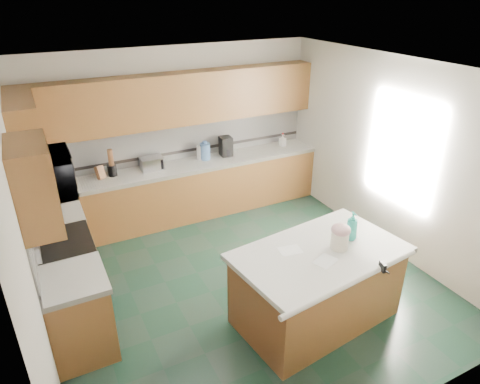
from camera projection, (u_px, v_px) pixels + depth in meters
floor at (242, 282)px, 5.58m from camera, size 4.60×4.60×0.00m
ceiling at (242, 70)px, 4.40m from camera, size 4.60×4.60×0.00m
wall_back at (176, 133)px, 6.85m from camera, size 4.60×0.04×2.70m
wall_front at (387, 310)px, 3.13m from camera, size 4.60×0.04×2.70m
wall_left at (24, 236)px, 4.05m from camera, size 0.04×4.60×2.70m
wall_right at (390, 156)px, 5.94m from camera, size 0.04×4.60×2.70m
back_base_cab at (186, 192)px, 7.00m from camera, size 4.60×0.60×0.86m
back_countertop at (185, 166)px, 6.80m from camera, size 4.60×0.64×0.06m
back_upper_cab at (178, 99)px, 6.44m from camera, size 4.60×0.33×0.78m
back_backsplash at (177, 141)px, 6.88m from camera, size 4.60×0.02×0.63m
back_accent_band at (178, 152)px, 6.96m from camera, size 4.60×0.01×0.05m
left_base_cab_rear at (62, 244)px, 5.61m from camera, size 0.60×0.82×0.86m
left_counter_rear at (55, 213)px, 5.41m from camera, size 0.64×0.82×0.06m
left_base_cab_front at (80, 316)px, 4.39m from camera, size 0.60×0.72×0.86m
left_counter_front at (72, 280)px, 4.19m from camera, size 0.64×0.72×0.06m
left_backsplash at (28, 220)px, 4.55m from camera, size 0.02×2.30×0.63m
left_accent_band at (32, 236)px, 4.64m from camera, size 0.01×2.30×0.05m
left_upper_cab_rear at (25, 132)px, 5.01m from camera, size 0.33×1.09×0.78m
left_upper_cab_front at (34, 186)px, 3.67m from camera, size 0.33×0.72×0.78m
range_body at (70, 276)px, 4.98m from camera, size 0.60×0.76×0.88m
range_oven_door at (96, 272)px, 5.11m from camera, size 0.02×0.68×0.55m
range_cooktop at (63, 243)px, 4.77m from camera, size 0.62×0.78×0.04m
range_handle at (94, 244)px, 4.96m from camera, size 0.02×0.66×0.02m
range_backguard at (35, 239)px, 4.62m from camera, size 0.06×0.76×0.18m
microwave at (48, 174)px, 4.41m from camera, size 0.50×0.73×0.41m
island_base at (317, 287)px, 4.80m from camera, size 1.85×1.20×0.86m
island_top at (320, 253)px, 4.60m from camera, size 1.97×1.32×0.06m
island_bullnose at (354, 282)px, 4.16m from camera, size 1.84×0.29×0.06m
treat_jar at (340, 240)px, 4.60m from camera, size 0.24×0.24×0.20m
treat_jar_lid at (341, 230)px, 4.54m from camera, size 0.21×0.21×0.13m
treat_jar_knob at (341, 226)px, 4.52m from camera, size 0.07×0.02×0.02m
treat_jar_knob_end_l at (339, 227)px, 4.51m from camera, size 0.04×0.04×0.04m
treat_jar_knob_end_r at (344, 225)px, 4.53m from camera, size 0.04×0.04×0.04m
soap_bottle_island at (352, 226)px, 4.73m from camera, size 0.15×0.15×0.34m
paper_sheet_a at (325, 261)px, 4.42m from camera, size 0.29×0.26×0.00m
paper_sheet_b at (290, 250)px, 4.60m from camera, size 0.26×0.21×0.00m
clamp_body at (382, 267)px, 4.31m from camera, size 0.06×0.11×0.09m
clamp_handle at (387, 272)px, 4.27m from camera, size 0.02×0.07×0.02m
knife_block at (100, 172)px, 6.26m from camera, size 0.15×0.17×0.21m
utensil_crock at (112, 170)px, 6.36m from camera, size 0.13×0.13×0.17m
utensil_bundle at (111, 157)px, 6.27m from camera, size 0.08×0.08×0.25m
toaster_oven at (152, 163)px, 6.57m from camera, size 0.34×0.23×0.20m
toaster_oven_door at (154, 166)px, 6.49m from camera, size 0.30×0.01×0.16m
paper_towel at (200, 153)px, 6.94m from camera, size 0.10×0.10×0.23m
paper_towel_base at (200, 159)px, 6.99m from camera, size 0.16×0.16×0.01m
water_jug at (205, 152)px, 6.93m from camera, size 0.17×0.17×0.27m
water_jug_neck at (205, 143)px, 6.86m from camera, size 0.08×0.08×0.04m
coffee_maker at (226, 146)px, 7.09m from camera, size 0.21×0.22×0.32m
coffee_carafe at (227, 152)px, 7.09m from camera, size 0.13×0.13×0.13m
soap_bottle_back at (283, 140)px, 7.53m from camera, size 0.11×0.11×0.21m
soap_back_cap at (283, 134)px, 7.48m from camera, size 0.02×0.02×0.03m
window_light_proxy at (402, 151)px, 5.70m from camera, size 0.02×1.40×1.10m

